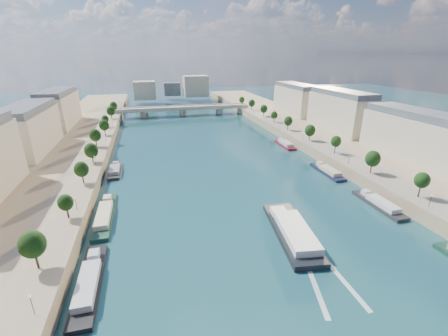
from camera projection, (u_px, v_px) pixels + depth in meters
ground at (221, 174)px, 131.95m from camera, size 700.00×700.00×0.00m
quay_left at (39, 185)px, 114.37m from camera, size 44.00×520.00×5.00m
quay_right at (363, 155)px, 147.75m from camera, size 44.00×520.00×5.00m
pave_left at (80, 175)px, 116.94m from camera, size 14.00×520.00×0.10m
pave_right at (337, 153)px, 143.36m from camera, size 14.00×520.00×0.10m
trees_left at (84, 160)px, 117.27m from camera, size 4.80×268.80×8.26m
trees_right at (323, 137)px, 150.01m from camera, size 4.80×268.80×8.26m
lamps_left at (87, 177)px, 107.95m from camera, size 0.36×200.36×4.28m
lamps_right at (323, 145)px, 145.87m from camera, size 0.36×200.36×4.28m
buildings_left at (4, 144)px, 117.23m from camera, size 16.00×226.00×23.20m
buildings_right at (373, 121)px, 156.64m from camera, size 16.00×226.00×23.20m
skyline at (176, 88)px, 326.06m from camera, size 79.00×42.00×22.00m
bridge at (183, 110)px, 253.78m from camera, size 112.00×12.00×8.15m
tour_barge at (292, 232)px, 86.58m from camera, size 13.39×32.86×4.33m
wake at (323, 273)px, 72.11m from camera, size 11.10×26.01×0.04m
moored_barges_left at (89, 283)px, 67.89m from camera, size 5.00×158.39×3.60m
moored_barges_right at (384, 208)px, 101.05m from camera, size 5.00×168.68×3.60m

